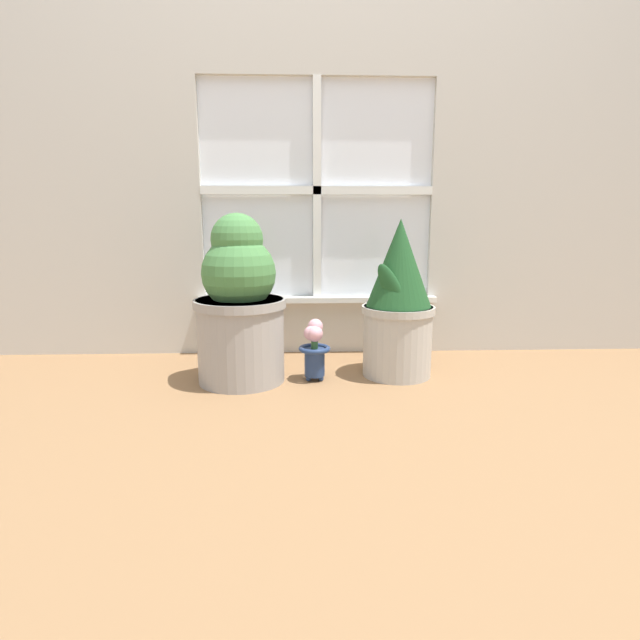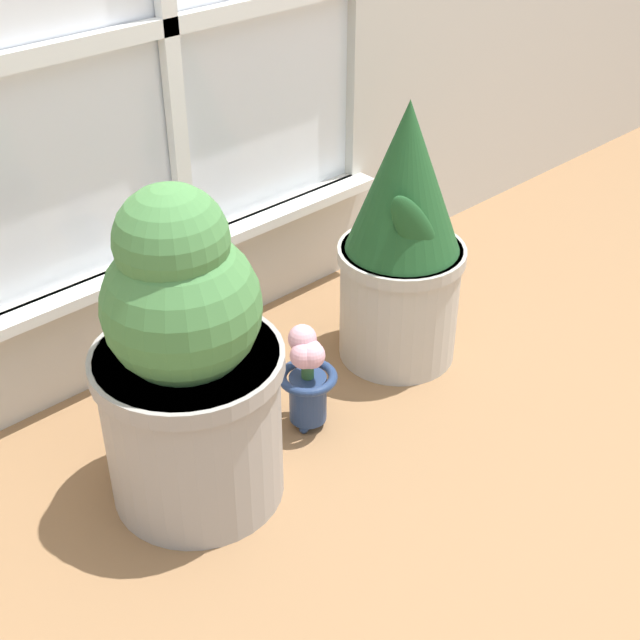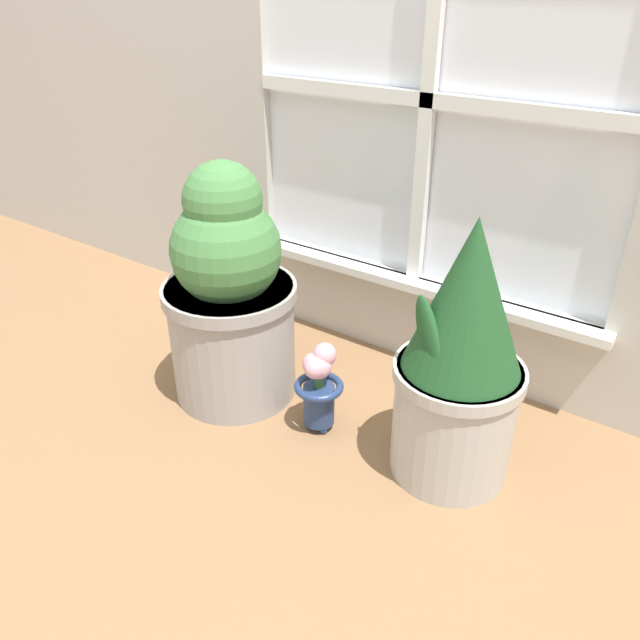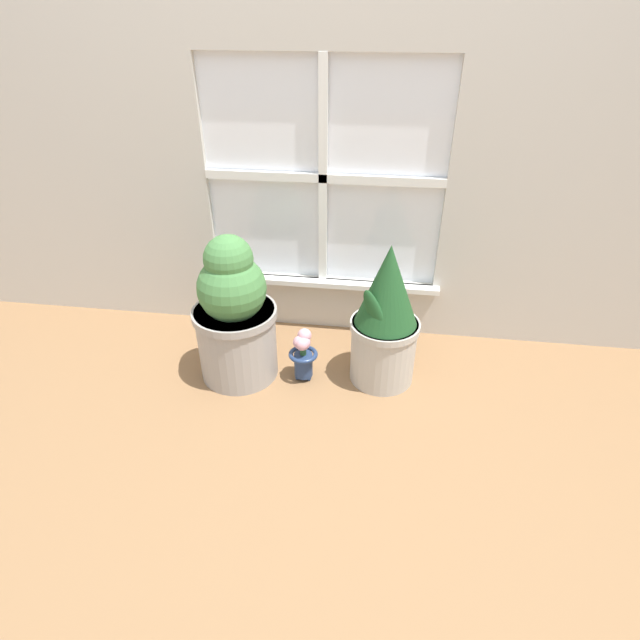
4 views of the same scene
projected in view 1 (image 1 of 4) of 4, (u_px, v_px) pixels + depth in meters
ground_plane at (323, 399)px, 1.71m from camera, size 10.00×10.00×0.00m
wall_with_window at (317, 59)px, 2.11m from camera, size 4.40×0.10×2.50m
potted_plant_left at (240, 306)px, 1.86m from camera, size 0.34×0.34×0.63m
potted_plant_right at (398, 302)px, 1.93m from camera, size 0.28×0.28×0.61m
flower_vase at (314, 346)px, 1.90m from camera, size 0.12×0.12×0.24m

